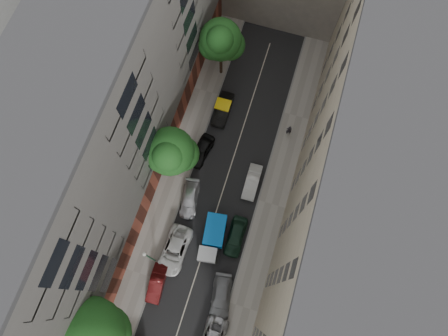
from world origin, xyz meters
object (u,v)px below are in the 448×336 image
at_px(car_right_1, 221,297).
at_px(car_left_1, 157,283).
at_px(car_left_2, 175,250).
at_px(lamp_post, 148,257).
at_px(car_left_4, 201,151).
at_px(tree_far, 221,42).
at_px(tarp_truck, 213,238).
at_px(car_left_5, 223,109).
at_px(car_left_3, 190,199).
at_px(car_right_3, 252,182).
at_px(pedestrian, 289,130).
at_px(car_right_2, 236,236).
at_px(tree_mid, 171,153).

bearing_deg(car_right_1, car_left_1, 175.69).
bearing_deg(car_left_2, lamp_post, -136.09).
relative_size(car_left_2, car_left_4, 1.27).
distance_m(car_left_2, tree_far, 22.45).
xyz_separation_m(tarp_truck, car_left_5, (-3.40, 14.48, -0.52)).
bearing_deg(tree_far, car_left_3, -84.89).
bearing_deg(lamp_post, tree_far, 90.06).
bearing_deg(car_right_3, tarp_truck, -108.46).
bearing_deg(car_right_1, tarp_truck, 105.73).
bearing_deg(car_left_4, car_left_1, -80.48).
xyz_separation_m(car_left_1, car_right_1, (6.53, 0.60, 0.02)).
xyz_separation_m(tarp_truck, pedestrian, (4.50, 14.03, -0.23)).
relative_size(tarp_truck, car_right_1, 1.10).
height_order(car_left_5, car_right_2, car_right_2).
xyz_separation_m(car_left_3, car_right_2, (5.87, -2.40, 0.11)).
relative_size(car_left_5, lamp_post, 0.74).
height_order(car_left_1, car_left_5, car_left_5).
xyz_separation_m(car_left_1, car_left_2, (0.62, 3.60, 0.08)).
xyz_separation_m(car_left_3, car_right_3, (5.87, 3.80, 0.04)).
bearing_deg(car_left_2, car_right_3, 60.64).
distance_m(car_right_1, pedestrian, 19.46).
xyz_separation_m(tarp_truck, car_right_3, (2.20, 7.08, -0.58)).
distance_m(tarp_truck, car_left_3, 4.96).
bearing_deg(car_left_4, lamp_post, -85.12).
bearing_deg(pedestrian, tree_far, -38.01).
distance_m(car_left_1, pedestrian, 21.70).
relative_size(car_left_5, pedestrian, 2.53).
xyz_separation_m(tarp_truck, car_right_1, (2.51, -5.32, -0.57)).
bearing_deg(car_right_3, car_left_1, -116.78).
xyz_separation_m(car_left_4, tree_far, (-0.90, 10.47, 5.54)).
relative_size(tree_mid, lamp_post, 1.42).
bearing_deg(car_left_1, car_left_5, 83.99).
bearing_deg(car_left_1, car_right_3, 60.16).
relative_size(tree_mid, pedestrian, 4.86).
xyz_separation_m(car_left_1, car_right_3, (6.22, 13.00, 0.02)).
relative_size(car_left_4, car_left_5, 0.94).
height_order(tarp_truck, car_left_4, tarp_truck).
bearing_deg(tree_mid, car_left_3, -48.48).
height_order(car_left_1, car_right_1, car_right_1).
bearing_deg(car_left_3, car_right_1, -63.39).
distance_m(car_right_3, lamp_post, 13.53).
bearing_deg(car_left_5, car_left_1, -92.32).
height_order(tarp_truck, pedestrian, tarp_truck).
xyz_separation_m(car_left_4, car_right_1, (6.71, -14.22, -0.03)).
bearing_deg(car_left_3, car_left_1, -101.30).
xyz_separation_m(car_left_4, car_right_2, (6.40, -8.02, 0.03)).
bearing_deg(lamp_post, tree_mid, 95.66).
distance_m(car_right_2, tree_mid, 10.97).
bearing_deg(tarp_truck, pedestrian, 64.86).
xyz_separation_m(car_left_2, car_left_4, (-0.80, 11.22, -0.03)).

